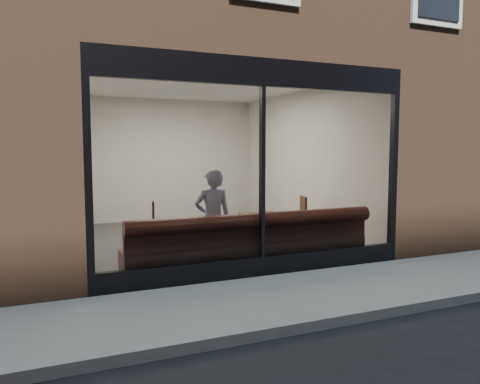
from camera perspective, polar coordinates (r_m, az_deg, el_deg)
name	(u,v)px	position (r m, az deg, el deg)	size (l,w,h in m)	color
ground	(344,322)	(5.45, 12.56, -15.25)	(120.00, 120.00, 0.00)	black
sidewalk_near	(297,296)	(6.24, 7.02, -12.43)	(40.00, 2.00, 0.01)	gray
kerb_near	(347,319)	(5.40, 12.90, -14.81)	(40.00, 0.10, 0.12)	gray
host_building_pier_left	(3,162)	(12.13, -26.93, 3.31)	(2.50, 12.00, 3.20)	brown
host_building_pier_right	(287,159)	(13.89, 5.76, 4.04)	(2.50, 12.00, 3.20)	brown
host_building_backfill	(139,158)	(15.42, -12.19, 4.07)	(5.00, 6.00, 3.20)	brown
cafe_floor	(199,240)	(9.79, -5.02, -5.80)	(6.00, 6.00, 0.00)	#2D2D30
cafe_ceiling	(198,84)	(9.69, -5.17, 12.92)	(6.00, 6.00, 0.00)	white
cafe_wall_back	(162,160)	(12.48, -9.45, 3.85)	(5.00, 5.00, 0.00)	beige
cafe_wall_left	(69,165)	(9.13, -20.11, 3.09)	(6.00, 6.00, 0.00)	beige
cafe_wall_right	(303,162)	(10.66, 7.73, 3.64)	(6.00, 6.00, 0.00)	beige
storefront_kick	(262,266)	(7.09, 2.67, -9.02)	(5.00, 0.10, 0.30)	black
storefront_header	(263,72)	(6.95, 2.77, 14.38)	(5.00, 0.10, 0.40)	black
storefront_mullion	(262,173)	(6.88, 2.72, 2.36)	(0.06, 0.10, 2.50)	black
storefront_glass	(263,173)	(6.85, 2.83, 2.35)	(4.80, 4.80, 0.00)	white
banquette	(251,256)	(7.42, 1.30, -7.76)	(4.00, 0.55, 0.45)	#381A14
person	(213,219)	(7.36, -3.33, -3.36)	(0.58, 0.38, 1.59)	#A0ABD2
cafe_table_left	(160,223)	(7.45, -9.74, -3.75)	(0.67, 0.67, 0.04)	black
cafe_table_right	(261,215)	(8.23, 2.62, -2.82)	(0.64, 0.64, 0.04)	black
cafe_chair_left	(143,239)	(8.89, -11.69, -5.58)	(0.46, 0.46, 0.04)	black
cafe_chair_right	(294,231)	(9.51, 6.59, -4.79)	(0.40, 0.40, 0.04)	black
wall_poster	(72,160)	(8.86, -19.76, 3.68)	(0.02, 0.59, 0.78)	white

